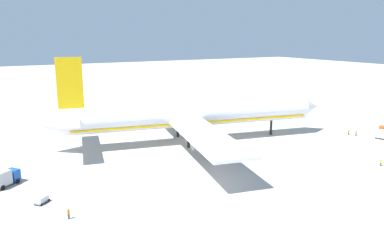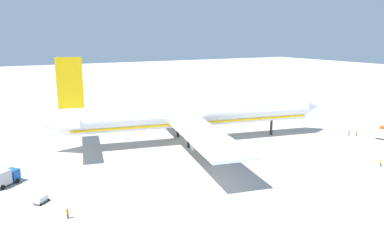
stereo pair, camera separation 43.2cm
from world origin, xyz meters
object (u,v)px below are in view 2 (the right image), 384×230
at_px(baggage_cart_1, 41,199).
at_px(ground_worker_4, 67,213).
at_px(service_truck_1, 383,133).
at_px(ground_worker_3, 349,132).
at_px(ground_worker_0, 357,133).
at_px(airliner, 190,115).
at_px(ground_worker_2, 381,163).
at_px(service_truck_3, 4,177).

relative_size(baggage_cart_1, ground_worker_4, 1.60).
height_order(service_truck_1, ground_worker_3, service_truck_1).
bearing_deg(ground_worker_0, ground_worker_4, -172.58).
bearing_deg(airliner, ground_worker_2, -53.50).
height_order(airliner, ground_worker_4, airliner).
distance_m(service_truck_3, ground_worker_4, 20.76).
xyz_separation_m(service_truck_3, ground_worker_4, (8.11, -19.10, -0.80)).
height_order(airliner, service_truck_1, airliner).
distance_m(ground_worker_3, ground_worker_4, 80.87).
xyz_separation_m(service_truck_1, baggage_cart_1, (-89.43, 1.63, -0.67)).
distance_m(service_truck_1, ground_worker_4, 86.72).
height_order(baggage_cart_1, ground_worker_4, ground_worker_4).
bearing_deg(ground_worker_2, ground_worker_0, 48.73).
bearing_deg(service_truck_1, airliner, 155.92).
height_order(service_truck_1, service_truck_3, service_truck_3).
bearing_deg(ground_worker_0, baggage_cart_1, -178.21).
bearing_deg(ground_worker_4, baggage_cart_1, 110.36).
relative_size(ground_worker_3, ground_worker_4, 0.98).
bearing_deg(service_truck_1, service_truck_3, 172.29).
relative_size(service_truck_3, baggage_cart_1, 2.03).
xyz_separation_m(airliner, ground_worker_4, (-36.98, -28.42, -6.42)).
height_order(service_truck_1, baggage_cart_1, service_truck_1).
distance_m(airliner, ground_worker_0, 47.96).
bearing_deg(baggage_cart_1, ground_worker_0, 1.79).
bearing_deg(service_truck_1, ground_worker_3, 137.94).
relative_size(service_truck_3, ground_worker_2, 3.40).
distance_m(airliner, ground_worker_4, 47.08).
height_order(baggage_cart_1, ground_worker_0, ground_worker_0).
height_order(airliner, ground_worker_3, airliner).
height_order(airliner, baggage_cart_1, airliner).
xyz_separation_m(baggage_cart_1, ground_worker_2, (67.23, -16.41, 0.16)).
bearing_deg(baggage_cart_1, airliner, 27.19).
xyz_separation_m(baggage_cart_1, ground_worker_0, (83.94, 2.63, 0.13)).
relative_size(baggage_cart_1, ground_worker_3, 1.63).
bearing_deg(ground_worker_0, ground_worker_3, 122.59).
relative_size(service_truck_1, service_truck_3, 1.22).
bearing_deg(ground_worker_2, service_truck_1, 33.66).
xyz_separation_m(ground_worker_0, ground_worker_3, (-1.06, 1.66, 0.05)).
height_order(airliner, ground_worker_2, airliner).
height_order(ground_worker_2, ground_worker_4, ground_worker_4).
height_order(airliner, ground_worker_0, airliner).
height_order(service_truck_3, ground_worker_2, service_truck_3).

